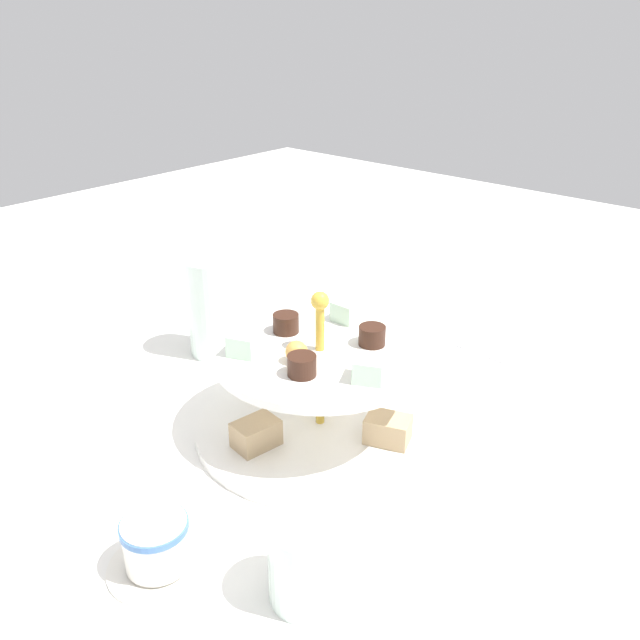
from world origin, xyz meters
name	(u,v)px	position (x,y,z in m)	size (l,w,h in m)	color
ground_plane	(320,429)	(0.00, 0.00, 0.00)	(2.40, 2.40, 0.00)	white
tiered_serving_stand	(320,393)	(0.00, 0.00, 0.05)	(0.29, 0.29, 0.17)	white
water_glass_tall_right	(212,307)	(0.24, -0.05, 0.07)	(0.07, 0.07, 0.14)	silver
water_glass_short_left	(307,560)	(-0.15, 0.19, 0.04)	(0.06, 0.06, 0.08)	silver
teacup_with_saucer	(157,546)	(-0.03, 0.25, 0.02)	(0.09, 0.09, 0.05)	white
butter_knife_left	(457,343)	(-0.01, -0.29, 0.00)	(0.17, 0.01, 0.00)	silver
butter_knife_right	(56,456)	(0.18, 0.23, 0.00)	(0.17, 0.01, 0.00)	silver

